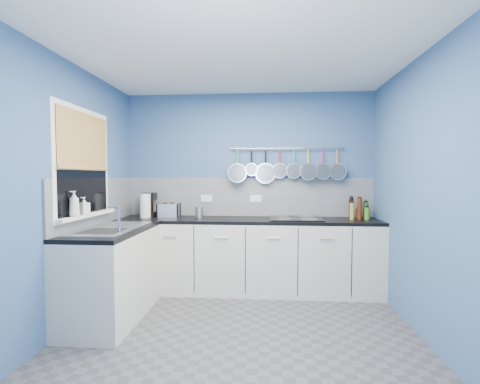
# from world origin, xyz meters

# --- Properties ---
(floor) EXTENTS (3.20, 3.00, 0.02)m
(floor) POSITION_xyz_m (0.00, 0.00, -0.01)
(floor) COLOR #47474C
(floor) RESTS_ON ground
(ceiling) EXTENTS (3.20, 3.00, 0.02)m
(ceiling) POSITION_xyz_m (0.00, 0.00, 2.51)
(ceiling) COLOR white
(ceiling) RESTS_ON ground
(wall_back) EXTENTS (3.20, 0.02, 2.50)m
(wall_back) POSITION_xyz_m (0.00, 1.51, 1.25)
(wall_back) COLOR #375888
(wall_back) RESTS_ON ground
(wall_front) EXTENTS (3.20, 0.02, 2.50)m
(wall_front) POSITION_xyz_m (0.00, -1.51, 1.25)
(wall_front) COLOR #375888
(wall_front) RESTS_ON ground
(wall_left) EXTENTS (0.02, 3.00, 2.50)m
(wall_left) POSITION_xyz_m (-1.61, 0.00, 1.25)
(wall_left) COLOR #375888
(wall_left) RESTS_ON ground
(wall_right) EXTENTS (0.02, 3.00, 2.50)m
(wall_right) POSITION_xyz_m (1.61, 0.00, 1.25)
(wall_right) COLOR #375888
(wall_right) RESTS_ON ground
(backsplash_back) EXTENTS (3.20, 0.02, 0.50)m
(backsplash_back) POSITION_xyz_m (0.00, 1.49, 1.15)
(backsplash_back) COLOR #9B9EA7
(backsplash_back) RESTS_ON wall_back
(backsplash_left) EXTENTS (0.02, 1.80, 0.50)m
(backsplash_left) POSITION_xyz_m (-1.59, 0.60, 1.15)
(backsplash_left) COLOR #9B9EA7
(backsplash_left) RESTS_ON wall_left
(cabinet_run_back) EXTENTS (3.20, 0.60, 0.86)m
(cabinet_run_back) POSITION_xyz_m (0.00, 1.20, 0.43)
(cabinet_run_back) COLOR beige
(cabinet_run_back) RESTS_ON ground
(worktop_back) EXTENTS (3.20, 0.60, 0.04)m
(worktop_back) POSITION_xyz_m (0.00, 1.20, 0.88)
(worktop_back) COLOR black
(worktop_back) RESTS_ON cabinet_run_back
(cabinet_run_left) EXTENTS (0.60, 1.20, 0.86)m
(cabinet_run_left) POSITION_xyz_m (-1.30, 0.30, 0.43)
(cabinet_run_left) COLOR beige
(cabinet_run_left) RESTS_ON ground
(worktop_left) EXTENTS (0.60, 1.20, 0.04)m
(worktop_left) POSITION_xyz_m (-1.30, 0.30, 0.88)
(worktop_left) COLOR black
(worktop_left) RESTS_ON cabinet_run_left
(window_frame) EXTENTS (0.01, 1.00, 1.10)m
(window_frame) POSITION_xyz_m (-1.58, 0.30, 1.55)
(window_frame) COLOR white
(window_frame) RESTS_ON wall_left
(window_glass) EXTENTS (0.01, 0.90, 1.00)m
(window_glass) POSITION_xyz_m (-1.57, 0.30, 1.55)
(window_glass) COLOR black
(window_glass) RESTS_ON wall_left
(bamboo_blind) EXTENTS (0.01, 0.90, 0.55)m
(bamboo_blind) POSITION_xyz_m (-1.56, 0.30, 1.77)
(bamboo_blind) COLOR #BF8A44
(bamboo_blind) RESTS_ON wall_left
(window_sill) EXTENTS (0.10, 0.98, 0.03)m
(window_sill) POSITION_xyz_m (-1.55, 0.30, 1.04)
(window_sill) COLOR white
(window_sill) RESTS_ON wall_left
(sink_unit) EXTENTS (0.50, 0.95, 0.01)m
(sink_unit) POSITION_xyz_m (-1.30, 0.30, 0.90)
(sink_unit) COLOR silver
(sink_unit) RESTS_ON worktop_left
(mixer_tap) EXTENTS (0.12, 0.08, 0.26)m
(mixer_tap) POSITION_xyz_m (-1.14, 0.12, 1.03)
(mixer_tap) COLOR silver
(mixer_tap) RESTS_ON worktop_left
(socket_left) EXTENTS (0.15, 0.01, 0.09)m
(socket_left) POSITION_xyz_m (-0.55, 1.48, 1.13)
(socket_left) COLOR white
(socket_left) RESTS_ON backsplash_back
(socket_right) EXTENTS (0.15, 0.01, 0.09)m
(socket_right) POSITION_xyz_m (0.10, 1.48, 1.13)
(socket_right) COLOR white
(socket_right) RESTS_ON backsplash_back
(pot_rail) EXTENTS (1.45, 0.02, 0.02)m
(pot_rail) POSITION_xyz_m (0.50, 1.45, 1.78)
(pot_rail) COLOR silver
(pot_rail) RESTS_ON wall_back
(soap_bottle_a) EXTENTS (0.12, 0.12, 0.24)m
(soap_bottle_a) POSITION_xyz_m (-1.53, 0.04, 1.17)
(soap_bottle_a) COLOR white
(soap_bottle_a) RESTS_ON window_sill
(soap_bottle_b) EXTENTS (0.10, 0.10, 0.17)m
(soap_bottle_b) POSITION_xyz_m (-1.53, 0.21, 1.14)
(soap_bottle_b) COLOR white
(soap_bottle_b) RESTS_ON window_sill
(paper_towel) EXTENTS (0.14, 0.14, 0.30)m
(paper_towel) POSITION_xyz_m (-1.28, 1.20, 1.05)
(paper_towel) COLOR white
(paper_towel) RESTS_ON worktop_back
(coffee_maker) EXTENTS (0.18, 0.20, 0.31)m
(coffee_maker) POSITION_xyz_m (-1.28, 1.32, 1.05)
(coffee_maker) COLOR black
(coffee_maker) RESTS_ON worktop_back
(toaster) EXTENTS (0.29, 0.21, 0.17)m
(toaster) POSITION_xyz_m (-1.01, 1.31, 0.99)
(toaster) COLOR silver
(toaster) RESTS_ON worktop_back
(canister) EXTENTS (0.12, 0.12, 0.14)m
(canister) POSITION_xyz_m (-0.60, 1.22, 0.97)
(canister) COLOR silver
(canister) RESTS_ON worktop_back
(hob) EXTENTS (0.63, 0.55, 0.01)m
(hob) POSITION_xyz_m (0.60, 1.24, 0.91)
(hob) COLOR black
(hob) RESTS_ON worktop_back
(pan_0) EXTENTS (0.25, 0.10, 0.44)m
(pan_0) POSITION_xyz_m (-0.13, 1.44, 1.56)
(pan_0) COLOR silver
(pan_0) RESTS_ON pot_rail
(pan_1) EXTENTS (0.16, 0.06, 0.35)m
(pan_1) POSITION_xyz_m (0.05, 1.44, 1.60)
(pan_1) COLOR silver
(pan_1) RESTS_ON pot_rail
(pan_2) EXTENTS (0.26, 0.06, 0.45)m
(pan_2) POSITION_xyz_m (0.23, 1.44, 1.56)
(pan_2) COLOR silver
(pan_2) RESTS_ON pot_rail
(pan_3) EXTENTS (0.19, 0.05, 0.38)m
(pan_3) POSITION_xyz_m (0.41, 1.44, 1.59)
(pan_3) COLOR silver
(pan_3) RESTS_ON pot_rail
(pan_4) EXTENTS (0.20, 0.06, 0.39)m
(pan_4) POSITION_xyz_m (0.59, 1.44, 1.59)
(pan_4) COLOR silver
(pan_4) RESTS_ON pot_rail
(pan_5) EXTENTS (0.22, 0.10, 0.41)m
(pan_5) POSITION_xyz_m (0.77, 1.44, 1.57)
(pan_5) COLOR silver
(pan_5) RESTS_ON pot_rail
(pan_6) EXTENTS (0.21, 0.09, 0.40)m
(pan_6) POSITION_xyz_m (0.95, 1.44, 1.58)
(pan_6) COLOR silver
(pan_6) RESTS_ON pot_rail
(pan_7) EXTENTS (0.22, 0.09, 0.41)m
(pan_7) POSITION_xyz_m (1.14, 1.44, 1.58)
(pan_7) COLOR silver
(pan_7) RESTS_ON pot_rail
(condiment_0) EXTENTS (0.07, 0.07, 0.20)m
(condiment_0) POSITION_xyz_m (1.46, 1.31, 1.00)
(condiment_0) COLOR #265919
(condiment_0) RESTS_ON worktop_back
(condiment_1) EXTENTS (0.06, 0.06, 0.10)m
(condiment_1) POSITION_xyz_m (1.37, 1.31, 0.95)
(condiment_1) COLOR brown
(condiment_1) RESTS_ON worktop_back
(condiment_2) EXTENTS (0.05, 0.05, 0.26)m
(condiment_2) POSITION_xyz_m (1.29, 1.31, 1.03)
(condiment_2) COLOR black
(condiment_2) RESTS_ON worktop_back
(condiment_3) EXTENTS (0.06, 0.06, 0.15)m
(condiment_3) POSITION_xyz_m (1.45, 1.22, 0.97)
(condiment_3) COLOR #3F721E
(condiment_3) RESTS_ON worktop_back
(condiment_4) EXTENTS (0.06, 0.06, 0.26)m
(condiment_4) POSITION_xyz_m (1.36, 1.23, 1.03)
(condiment_4) COLOR #4C190C
(condiment_4) RESTS_ON worktop_back
(condiment_5) EXTENTS (0.05, 0.05, 0.20)m
(condiment_5) POSITION_xyz_m (1.27, 1.21, 1.00)
(condiment_5) COLOR olive
(condiment_5) RESTS_ON worktop_back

